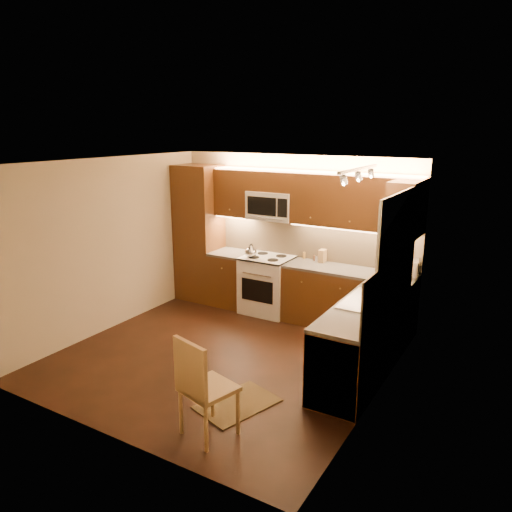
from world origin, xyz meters
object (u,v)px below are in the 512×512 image
Objects in this scene: stove at (267,285)px; kettle at (251,251)px; dining_chair at (209,386)px; sink at (369,295)px; soap_bottle at (394,278)px; microwave at (272,205)px; knife_block at (322,256)px; toaster_oven at (403,268)px.

stove is 4.12× the size of kettle.
kettle is at bearing 129.51° from dining_chair.
sink is 4.26× the size of soap_bottle.
microwave is at bearing 45.45° from kettle.
knife_block is at bearing 5.84° from microwave.
sink is (2.00, -1.12, 0.52)m from stove.
soap_bottle is (2.09, -0.50, -0.72)m from microwave.
sink is 3.85× the size of kettle.
sink is 0.77m from soap_bottle.
kettle is (-0.21, -0.16, 0.57)m from stove.
soap_bottle is at bearing -9.87° from stove.
sink is at bearing -32.79° from kettle.
microwave reaches higher than soap_bottle.
stove is 0.89× the size of dining_chair.
knife_block is 0.96× the size of soap_bottle.
sink is 1.25m from toaster_oven.
microwave is 2.20m from toaster_oven.
sink is at bearing -50.90° from knife_block.
microwave is 0.78m from kettle.
stove is 2.17m from toaster_oven.
sink is at bearing -29.36° from stove.
sink reaches higher than dining_chair.
knife_block is 1.39m from soap_bottle.
microwave reaches higher than toaster_oven.
kettle is 0.56× the size of toaster_oven.
soap_bottle reaches higher than dining_chair.
kettle reaches higher than soap_bottle.
microwave is at bearing 166.13° from toaster_oven.
soap_bottle is at bearing -26.69° from knife_block.
toaster_oven is (2.09, -0.02, -0.70)m from microwave.
toaster_oven is 0.48m from soap_bottle.
microwave is at bearing -175.93° from knife_block.
stove is 1.21× the size of microwave.
microwave is 3.90× the size of knife_block.
soap_bottle is at bearing 86.13° from dining_chair.
microwave is at bearing 147.79° from sink.
soap_bottle is 2.99m from dining_chair.
microwave is at bearing 90.00° from stove.
kettle reaches higher than knife_block.
toaster_oven is at bearing 88.91° from dining_chair.
toaster_oven is at bearing 3.20° from stove.
toaster_oven is (2.30, 0.28, -0.01)m from kettle.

